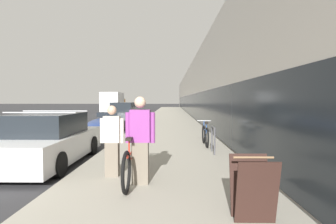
# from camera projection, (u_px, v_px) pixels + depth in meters

# --- Properties ---
(sidewalk_slab) EXTENTS (4.32, 70.00, 0.13)m
(sidewalk_slab) POSITION_uv_depth(u_px,v_px,m) (170.00, 118.00, 24.67)
(sidewalk_slab) COLOR #A39E8E
(sidewalk_slab) RESTS_ON ground
(storefront_facade) EXTENTS (10.01, 70.00, 5.57)m
(storefront_facade) POSITION_uv_depth(u_px,v_px,m) (228.00, 92.00, 32.43)
(storefront_facade) COLOR #BCB7AD
(storefront_facade) RESTS_ON ground
(tandem_bicycle) EXTENTS (0.52, 2.60, 0.97)m
(tandem_bicycle) POSITION_uv_depth(u_px,v_px,m) (134.00, 160.00, 5.59)
(tandem_bicycle) COLOR black
(tandem_bicycle) RESTS_ON sidewalk_slab
(person_rider) EXTENTS (0.59, 0.23, 1.75)m
(person_rider) POSITION_uv_depth(u_px,v_px,m) (140.00, 140.00, 5.24)
(person_rider) COLOR #756B5B
(person_rider) RESTS_ON sidewalk_slab
(person_bystander) EXTENTS (0.53, 0.21, 1.56)m
(person_bystander) POSITION_uv_depth(u_px,v_px,m) (112.00, 141.00, 5.76)
(person_bystander) COLOR #756B5B
(person_bystander) RESTS_ON sidewalk_slab
(bike_rack_hoop) EXTENTS (0.05, 0.60, 0.84)m
(bike_rack_hoop) POSITION_uv_depth(u_px,v_px,m) (213.00, 137.00, 8.23)
(bike_rack_hoop) COLOR #4C4C51
(bike_rack_hoop) RESTS_ON sidewalk_slab
(cruiser_bike_nearest) EXTENTS (0.52, 1.67, 0.90)m
(cruiser_bike_nearest) POSITION_uv_depth(u_px,v_px,m) (205.00, 135.00, 9.64)
(cruiser_bike_nearest) COLOR black
(cruiser_bike_nearest) RESTS_ON sidewalk_slab
(sandwich_board_sign) EXTENTS (0.56, 0.56, 0.90)m
(sandwich_board_sign) POSITION_uv_depth(u_px,v_px,m) (253.00, 188.00, 3.66)
(sandwich_board_sign) COLOR #331E19
(sandwich_board_sign) RESTS_ON sidewalk_slab
(parked_sedan_curbside) EXTENTS (1.93, 4.29, 1.49)m
(parked_sedan_curbside) POSITION_uv_depth(u_px,v_px,m) (48.00, 141.00, 7.40)
(parked_sedan_curbside) COLOR white
(parked_sedan_curbside) RESTS_ON ground
(vintage_roadster_curbside) EXTENTS (1.75, 4.31, 1.10)m
(vintage_roadster_curbside) POSITION_uv_depth(u_px,v_px,m) (105.00, 125.00, 13.86)
(vintage_roadster_curbside) COLOR navy
(vintage_roadster_curbside) RESTS_ON ground
(parked_sedan_far) EXTENTS (1.85, 4.73, 1.61)m
(parked_sedan_far) POSITION_uv_depth(u_px,v_px,m) (123.00, 114.00, 19.68)
(parked_sedan_far) COLOR #4C5156
(parked_sedan_far) RESTS_ON ground
(moving_truck) EXTENTS (2.45, 6.01, 2.78)m
(moving_truck) POSITION_uv_depth(u_px,v_px,m) (113.00, 103.00, 35.99)
(moving_truck) COLOR orange
(moving_truck) RESTS_ON ground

